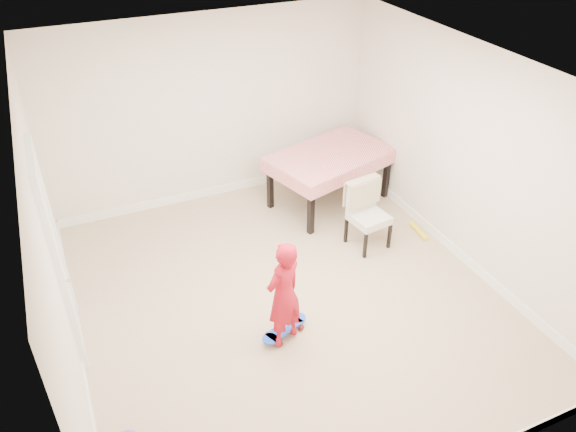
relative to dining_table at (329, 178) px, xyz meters
name	(u,v)px	position (x,y,z in m)	size (l,w,h in m)	color
ground	(287,297)	(-1.38, -1.64, -0.39)	(5.00, 5.00, 0.00)	tan
ceiling	(287,76)	(-1.38, -1.64, 2.19)	(4.50, 5.00, 0.04)	white
wall_back	(212,111)	(-1.38, 0.84, 0.91)	(4.50, 0.04, 2.60)	silver
wall_front	(437,376)	(-1.38, -4.12, 0.91)	(4.50, 0.04, 2.60)	silver
wall_left	(54,254)	(-3.61, -1.64, 0.91)	(0.04, 5.00, 2.60)	silver
wall_right	(465,158)	(0.85, -1.64, 0.91)	(0.04, 5.00, 2.60)	silver
door	(58,259)	(-3.60, -1.34, 0.64)	(0.10, 0.94, 2.11)	white
baseboard_back	(218,190)	(-1.38, 0.85, -0.33)	(4.50, 0.02, 0.12)	white
baseboard_left	(81,354)	(-3.62, -1.64, -0.33)	(0.02, 5.00, 0.12)	white
baseboard_right	(449,245)	(0.86, -1.64, -0.33)	(0.02, 5.00, 0.12)	white
dining_table	(329,178)	(0.00, 0.00, 0.00)	(1.64, 1.03, 0.77)	#AB090F
dining_chair	(369,216)	(-0.04, -1.14, 0.05)	(0.48, 0.56, 0.88)	white
skateboard	(284,331)	(-1.64, -2.16, -0.34)	(0.58, 0.21, 0.09)	blue
child	(284,297)	(-1.68, -2.25, 0.21)	(0.44, 0.29, 1.20)	red
foam_toy	(419,231)	(0.73, -1.19, -0.36)	(0.06, 0.06, 0.40)	yellow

